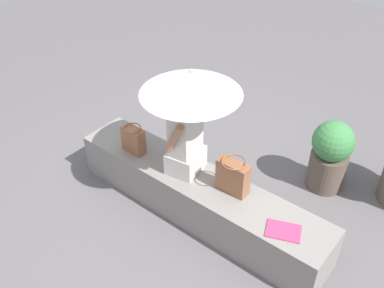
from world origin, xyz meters
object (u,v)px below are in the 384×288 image
magazine (283,231)px  planter_far (330,154)px  person_seated (185,136)px  tote_bag_canvas (233,176)px  handbag_black (133,140)px  parasol (191,83)px

magazine → planter_far: bearing=-105.1°
magazine → person_seated: bearing=-28.2°
tote_bag_canvas → magazine: (-0.61, 0.14, -0.16)m
handbag_black → magazine: 1.72m
person_seated → magazine: 1.20m
person_seated → planter_far: (-0.96, -1.15, -0.44)m
tote_bag_canvas → magazine: 0.65m
parasol → magazine: bearing=170.9°
magazine → parasol: bearing=-31.7°
parasol → handbag_black: bearing=16.8°
person_seated → planter_far: person_seated is taller
parasol → handbag_black: 0.99m
planter_far → person_seated: bearing=50.0°
person_seated → magazine: (-1.13, 0.11, -0.38)m
person_seated → tote_bag_canvas: size_ratio=2.71×
planter_far → magazine: bearing=97.5°
person_seated → tote_bag_canvas: person_seated is taller
handbag_black → magazine: size_ratio=1.03×
person_seated → parasol: size_ratio=0.86×
handbag_black → tote_bag_canvas: size_ratio=0.87×
magazine → planter_far: planter_far is taller
handbag_black → planter_far: planter_far is taller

